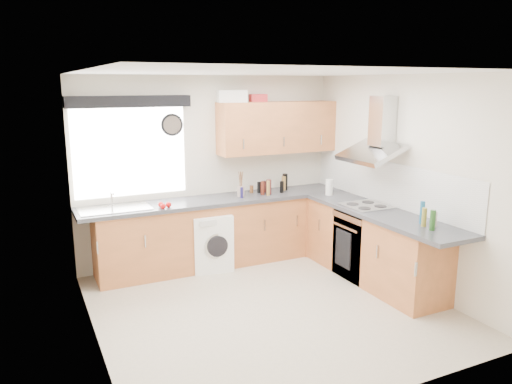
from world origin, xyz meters
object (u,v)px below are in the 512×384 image
extractor_hood (376,136)px  washing_machine (210,241)px  upper_cabinets (277,127)px  oven (365,244)px

extractor_hood → washing_machine: 2.49m
washing_machine → extractor_hood: bearing=-23.9°
upper_cabinets → washing_machine: bearing=-168.4°
washing_machine → oven: bearing=-25.4°
upper_cabinets → washing_machine: size_ratio=2.27×
washing_machine → upper_cabinets: bearing=19.8°
oven → upper_cabinets: upper_cabinets is taller
oven → extractor_hood: extractor_hood is taller
extractor_hood → washing_machine: bearing=147.8°
oven → washing_machine: oven is taller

